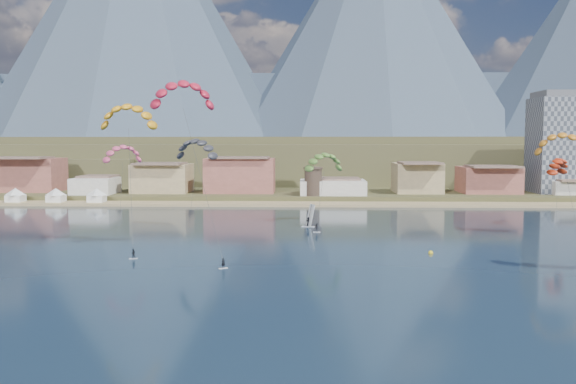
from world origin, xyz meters
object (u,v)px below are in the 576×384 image
(watchtower, at_px, (313,181))
(buoy, at_px, (431,253))
(apartment_tower, at_px, (565,143))
(kitesurfer_red, at_px, (183,91))
(kitesurfer_yellow, at_px, (128,113))
(kitesurfer_green, at_px, (324,160))
(windsurfer, at_px, (309,220))

(watchtower, bearing_deg, buoy, -77.48)
(apartment_tower, xyz_separation_m, kitesurfer_red, (-101.94, -98.67, 8.83))
(apartment_tower, height_order, kitesurfer_red, apartment_tower)
(kitesurfer_red, bearing_deg, apartment_tower, 44.07)
(kitesurfer_red, distance_m, kitesurfer_yellow, 11.94)
(kitesurfer_red, height_order, buoy, kitesurfer_red)
(kitesurfer_yellow, bearing_deg, kitesurfer_green, 43.92)
(apartment_tower, xyz_separation_m, windsurfer, (-81.35, -66.83, -16.26))
(kitesurfer_yellow, xyz_separation_m, kitesurfer_green, (34.28, 33.01, -8.94))
(apartment_tower, relative_size, kitesurfer_green, 1.67)
(apartment_tower, relative_size, kitesurfer_yellow, 1.23)
(apartment_tower, distance_m, kitesurfer_red, 142.15)
(kitesurfer_red, xyz_separation_m, kitesurfer_green, (23.90, 37.81, -12.35))
(watchtower, xyz_separation_m, kitesurfer_green, (1.95, -46.86, 7.93))
(kitesurfer_red, relative_size, kitesurfer_green, 1.59)
(kitesurfer_yellow, height_order, kitesurfer_green, kitesurfer_yellow)
(apartment_tower, height_order, kitesurfer_green, apartment_tower)
(kitesurfer_green, relative_size, windsurfer, 3.89)
(apartment_tower, height_order, watchtower, apartment_tower)
(kitesurfer_red, height_order, kitesurfer_green, kitesurfer_red)
(kitesurfer_green, xyz_separation_m, windsurfer, (-3.31, -5.97, -12.74))
(kitesurfer_yellow, bearing_deg, windsurfer, 41.12)
(kitesurfer_red, xyz_separation_m, buoy, (40.55, 0.90, -26.51))
(kitesurfer_yellow, distance_m, buoy, 56.06)
(buoy, bearing_deg, windsurfer, 122.82)
(watchtower, distance_m, kitesurfer_red, 89.79)
(kitesurfer_green, height_order, buoy, kitesurfer_green)
(apartment_tower, height_order, buoy, apartment_tower)
(apartment_tower, xyz_separation_m, watchtower, (-80.00, -14.00, -11.45))
(watchtower, bearing_deg, windsurfer, -91.47)
(apartment_tower, relative_size, buoy, 40.96)
(watchtower, relative_size, windsurfer, 1.75)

